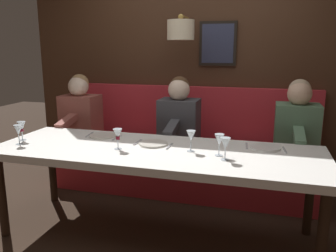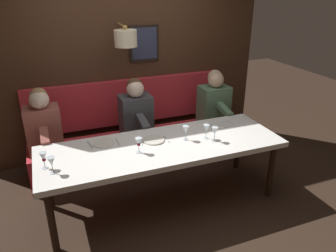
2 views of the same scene
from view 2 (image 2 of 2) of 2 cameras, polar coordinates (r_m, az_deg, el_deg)
The scene contains 16 objects.
ground_plane at distance 3.91m, azimuth -0.93°, elevation -12.91°, with size 12.00×12.00×0.00m, color #332319.
dining_table at distance 3.55m, azimuth -1.01°, elevation -4.09°, with size 0.90×2.61×0.74m.
banquette_bench at distance 4.51m, azimuth -4.94°, elevation -4.25°, with size 0.52×2.81×0.45m, color red.
back_wall_panel at distance 4.64m, azimuth -7.52°, elevation 11.48°, with size 0.59×4.01×2.90m.
diner_nearest at distance 4.66m, azimuth 8.03°, elevation 4.50°, with size 0.60×0.40×0.79m.
diner_near at distance 4.25m, azimuth -5.59°, elevation 2.68°, with size 0.60×0.40×0.79m.
diner_middle at distance 4.11m, azimuth -20.89°, elevation 0.45°, with size 0.60×0.40×0.79m.
place_setting_0 at distance 3.60m, azimuth -2.54°, elevation -2.46°, with size 0.24×0.31×0.01m.
place_setting_1 at distance 3.60m, azimuth -11.06°, elevation -2.91°, with size 0.24×0.32×0.01m.
place_setting_2 at distance 4.05m, azimuth 8.80°, elevation 0.40°, with size 0.24×0.32×0.01m.
wine_glass_0 at distance 3.62m, azimuth 6.66°, elevation -0.47°, with size 0.07×0.07×0.16m.
wine_glass_1 at distance 3.32m, azimuth -5.13°, elevation -2.83°, with size 0.07×0.07×0.16m.
wine_glass_2 at distance 3.13m, azimuth -19.59°, elevation -5.89°, with size 0.07×0.07×0.16m.
wine_glass_3 at distance 3.24m, azimuth -20.82°, elevation -5.08°, with size 0.07×0.07×0.16m.
wine_glass_4 at distance 3.58m, azimuth 8.12°, elevation -0.90°, with size 0.07×0.07×0.16m.
wine_glass_5 at distance 3.57m, azimuth 3.10°, elevation -0.69°, with size 0.07×0.07×0.16m.
Camera 2 is at (-2.94, 1.09, 2.33)m, focal length 35.10 mm.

